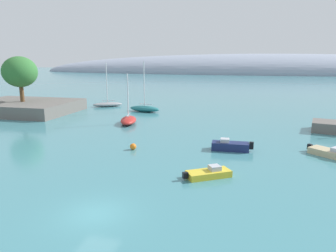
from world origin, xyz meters
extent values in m
plane|color=teal|center=(0.00, 0.00, 0.00)|extent=(600.00, 600.00, 0.00)
cube|color=#66605B|center=(-30.80, 32.44, 1.04)|extent=(18.47, 13.70, 2.07)
cylinder|color=brown|center=(-30.56, 32.07, 3.47)|extent=(0.73, 0.73, 2.80)
ellipsoid|color=#337033|center=(-30.56, 32.07, 7.46)|extent=(6.09, 6.09, 5.48)
ellipsoid|color=#8E99AD|center=(18.16, 210.11, 0.00)|extent=(325.86, 68.27, 26.00)
ellipsoid|color=gray|center=(-18.76, 42.90, 0.44)|extent=(6.23, 4.90, 0.88)
cylinder|color=silver|center=(-18.76, 42.90, 4.94)|extent=(0.17, 0.17, 8.12)
cube|color=silver|center=(-18.53, 43.04, 1.23)|extent=(2.37, 1.48, 0.10)
ellipsoid|color=#1E6B70|center=(-9.30, 38.68, 0.54)|extent=(6.44, 3.39, 1.09)
cylinder|color=silver|center=(-9.30, 38.68, 5.18)|extent=(0.18, 0.18, 8.18)
cube|color=silver|center=(-9.03, 38.62, 1.44)|extent=(2.72, 0.65, 0.10)
ellipsoid|color=red|center=(-8.22, 27.42, 0.52)|extent=(3.69, 5.96, 1.05)
cylinder|color=silver|center=(-8.22, 27.42, 4.33)|extent=(0.19, 0.19, 6.56)
cube|color=silver|center=(-8.15, 27.18, 1.40)|extent=(0.75, 2.44, 0.10)
cube|color=navy|center=(7.68, 16.64, 0.44)|extent=(4.00, 1.67, 0.88)
cube|color=black|center=(9.90, 16.72, 0.66)|extent=(0.45, 0.37, 0.79)
cube|color=#B2B7C1|center=(7.09, 16.62, 1.08)|extent=(0.98, 0.95, 0.40)
cube|color=yellow|center=(6.32, 8.15, 0.28)|extent=(3.94, 3.27, 0.55)
cube|color=black|center=(4.55, 7.02, 0.42)|extent=(0.56, 0.54, 0.50)
cube|color=#B2B7C1|center=(6.79, 8.45, 0.75)|extent=(1.24, 1.24, 0.40)
cube|color=#C6B284|center=(17.78, 16.85, 0.32)|extent=(4.28, 4.06, 0.65)
cube|color=black|center=(16.03, 18.40, 0.48)|extent=(0.57, 0.56, 0.58)
sphere|color=orange|center=(-2.66, 14.30, 0.35)|extent=(0.70, 0.70, 0.70)
camera|label=1|loc=(9.00, -16.90, 9.79)|focal=33.55mm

